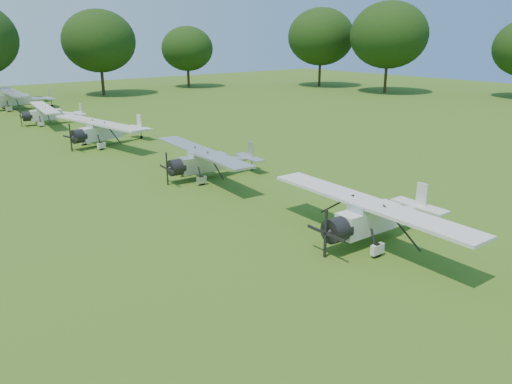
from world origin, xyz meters
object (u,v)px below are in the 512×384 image
aircraft_3 (376,214)px  aircraft_6 (51,113)px  aircraft_5 (106,130)px  aircraft_7 (18,98)px  aircraft_4 (210,159)px

aircraft_3 → aircraft_6: bearing=94.6°
aircraft_5 → aircraft_6: aircraft_5 is taller
aircraft_7 → aircraft_3: bearing=-85.8°
aircraft_3 → aircraft_4: 13.08m
aircraft_3 → aircraft_6: aircraft_3 is taller
aircraft_3 → aircraft_7: (-0.98, 52.77, 0.16)m
aircraft_6 → aircraft_5: bearing=-80.8°
aircraft_4 → aircraft_3: bearing=-84.7°
aircraft_6 → aircraft_7: aircraft_7 is taller
aircraft_7 → aircraft_4: bearing=-85.5°
aircraft_5 → aircraft_7: size_ratio=0.92×
aircraft_3 → aircraft_4: size_ratio=1.04×
aircraft_4 → aircraft_5: bearing=99.9°
aircraft_3 → aircraft_7: aircraft_7 is taller
aircraft_4 → aircraft_6: size_ratio=1.04×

